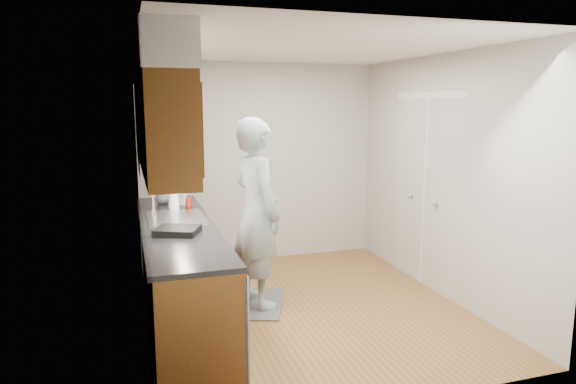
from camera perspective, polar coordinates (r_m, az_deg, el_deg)
The scene contains 15 objects.
floor at distance 5.21m, azimuth 1.93°, elevation -12.71°, with size 3.50×3.50×0.00m, color brown.
ceiling at distance 4.84m, azimuth 2.10°, elevation 15.78°, with size 3.50×3.50×0.00m, color white.
wall_left at distance 4.60m, azimuth -15.89°, elevation 0.11°, with size 0.02×3.50×2.50m, color #B3B1A8.
wall_right at distance 5.55m, azimuth 16.77°, elevation 1.67°, with size 0.02×3.50×2.50m, color #B3B1A8.
wall_back at distance 6.53m, azimuth -3.12°, elevation 3.23°, with size 3.00×0.02×2.50m, color #B3B1A8.
counter at distance 4.80m, azimuth -11.84°, elevation -8.71°, with size 0.64×2.80×1.30m.
upper_cabinets at distance 4.59m, azimuth -14.20°, elevation 8.94°, with size 0.47×2.80×1.21m.
closet_door at distance 5.83m, azimuth 14.92°, elevation -0.12°, with size 0.02×1.22×2.05m, color silver.
floor_mat at distance 5.29m, azimuth -3.41°, elevation -12.27°, with size 0.48×0.82×0.02m, color slate.
person at distance 4.99m, azimuth -3.53°, elevation -0.93°, with size 0.74×0.49×2.10m, color #8FA7AE.
soap_bottle_a at distance 5.21m, azimuth -12.58°, elevation -0.57°, with size 0.11×0.11×0.28m, color white.
soap_bottle_b at distance 5.53m, azimuth -11.78°, elevation -0.31°, with size 0.09×0.10×0.21m, color white.
soap_bottle_c at distance 5.66m, azimuth -13.74°, elevation -0.25°, with size 0.15×0.15×0.19m, color white.
soda_can at distance 5.28m, azimuth -10.94°, elevation -1.26°, with size 0.06×0.06×0.12m, color #B12D1E.
dish_rack at distance 4.31m, azimuth -12.18°, elevation -4.22°, with size 0.34×0.28×0.05m, color black.
Camera 1 is at (-1.61, -4.54, 1.99)m, focal length 32.00 mm.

